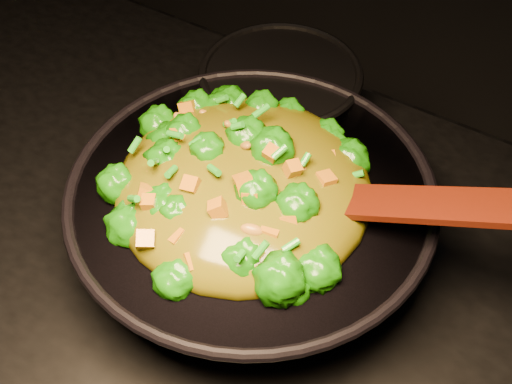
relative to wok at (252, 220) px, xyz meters
The scene contains 4 objects.
wok is the anchor object (origin of this frame).
stir_fry 0.11m from the wok, 129.55° to the right, with size 0.29×0.29×0.10m, color #196E07, non-canonical shape.
spatula 0.21m from the wok, ahead, with size 0.31×0.05×0.01m, color #3E1407.
back_pot 0.21m from the wok, 111.21° to the left, with size 0.21×0.21×0.12m, color black.
Camera 1 is at (0.35, -0.31, 1.56)m, focal length 45.00 mm.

